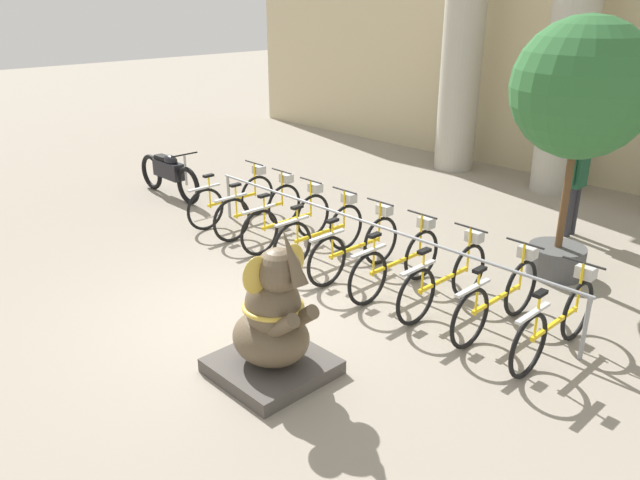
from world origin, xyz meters
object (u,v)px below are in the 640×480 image
(bicycle_0, at_px, (234,199))
(motorcycle, at_px, (169,173))
(person_pedestrian, at_px, (578,175))
(bicycle_4, at_px, (357,246))
(bicycle_7, at_px, (499,297))
(potted_tree, at_px, (581,96))
(bicycle_2, at_px, (289,220))
(bicycle_3, at_px, (322,232))
(bicycle_1, at_px, (261,209))
(elephant_statue, at_px, (273,326))
(bicycle_6, at_px, (446,278))
(bicycle_5, at_px, (398,262))
(bicycle_8, at_px, (556,322))

(bicycle_0, bearing_deg, motorcycle, -179.20)
(person_pedestrian, bearing_deg, bicycle_4, -110.71)
(bicycle_7, height_order, motorcycle, bicycle_7)
(motorcycle, height_order, potted_tree, potted_tree)
(bicycle_2, xyz_separation_m, bicycle_7, (3.67, 0.01, 0.00))
(bicycle_3, bearing_deg, bicycle_1, 179.01)
(elephant_statue, xyz_separation_m, potted_tree, (0.81, 4.44, 1.90))
(bicycle_3, distance_m, bicycle_6, 2.20)
(bicycle_1, distance_m, potted_tree, 5.02)
(bicycle_5, bearing_deg, bicycle_1, 178.81)
(bicycle_4, distance_m, motorcycle, 4.98)
(bicycle_7, height_order, potted_tree, potted_tree)
(bicycle_2, relative_size, elephant_statue, 1.07)
(bicycle_0, distance_m, potted_tree, 5.64)
(bicycle_7, height_order, elephant_statue, elephant_statue)
(bicycle_7, bearing_deg, motorcycle, -179.92)
(bicycle_0, relative_size, bicycle_8, 1.00)
(potted_tree, bearing_deg, motorcycle, -164.11)
(bicycle_4, bearing_deg, elephant_statue, -65.16)
(bicycle_8, bearing_deg, bicycle_4, 179.74)
(bicycle_6, bearing_deg, bicycle_3, 179.97)
(bicycle_4, xyz_separation_m, person_pedestrian, (1.37, 3.63, 0.60))
(person_pedestrian, bearing_deg, bicycle_1, -135.07)
(bicycle_3, xyz_separation_m, bicycle_5, (1.47, -0.04, 0.00))
(bicycle_5, height_order, bicycle_6, same)
(bicycle_2, height_order, bicycle_4, same)
(bicycle_4, xyz_separation_m, bicycle_5, (0.73, -0.00, 0.00))
(bicycle_3, relative_size, motorcycle, 0.88)
(bicycle_0, xyz_separation_m, bicycle_6, (4.41, -0.03, 0.00))
(bicycle_2, distance_m, elephant_statue, 3.58)
(bicycle_7, height_order, bicycle_8, same)
(elephant_statue, bearing_deg, potted_tree, 79.60)
(bicycle_1, relative_size, bicycle_7, 1.00)
(bicycle_7, distance_m, motorcycle, 7.18)
(bicycle_3, relative_size, person_pedestrian, 1.07)
(bicycle_3, bearing_deg, person_pedestrian, 59.62)
(bicycle_0, bearing_deg, elephant_statue, -31.58)
(bicycle_3, relative_size, bicycle_5, 1.00)
(bicycle_5, xyz_separation_m, elephant_statue, (0.39, -2.43, 0.16))
(bicycle_7, bearing_deg, bicycle_6, -179.18)
(bicycle_8, distance_m, person_pedestrian, 4.01)
(bicycle_0, distance_m, bicycle_5, 3.67)
(bicycle_1, bearing_deg, bicycle_2, -2.25)
(bicycle_0, distance_m, elephant_statue, 4.77)
(bicycle_1, height_order, bicycle_4, same)
(bicycle_0, relative_size, bicycle_2, 1.00)
(bicycle_2, distance_m, bicycle_7, 3.67)
(bicycle_8, relative_size, person_pedestrian, 1.07)
(person_pedestrian, bearing_deg, bicycle_2, -128.31)
(bicycle_1, height_order, bicycle_3, same)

